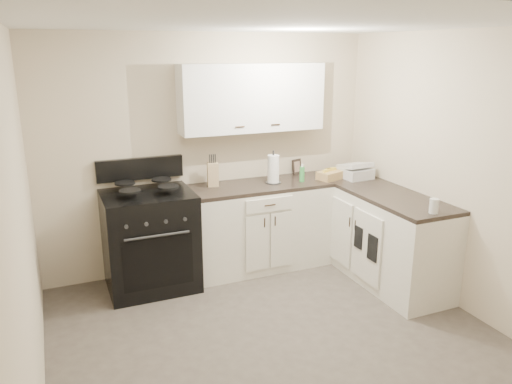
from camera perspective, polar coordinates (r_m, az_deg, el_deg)
name	(u,v)px	position (r m, az deg, el deg)	size (l,w,h in m)	color
floor	(282,344)	(4.29, 2.95, -16.92)	(3.60, 3.60, 0.00)	#473F38
ceiling	(287,23)	(3.60, 3.55, 18.71)	(3.60, 3.60, 0.00)	white
wall_back	(210,154)	(5.38, -5.25, 4.38)	(3.60, 3.60, 0.00)	beige
wall_right	(466,175)	(4.81, 22.89, 1.76)	(3.60, 3.60, 0.00)	beige
wall_left	(22,231)	(3.41, -25.18, -4.04)	(3.60, 3.60, 0.00)	beige
wall_front	(467,308)	(2.40, 22.96, -12.12)	(3.60, 3.60, 0.00)	beige
base_cabinets_back	(258,227)	(5.47, 0.18, -4.07)	(1.55, 0.60, 0.90)	silver
base_cabinets_right	(375,233)	(5.45, 13.41, -4.61)	(0.60, 1.90, 0.90)	silver
countertop_back	(258,186)	(5.33, 0.18, 0.68)	(1.55, 0.60, 0.04)	black
countertop_right	(378,191)	(5.31, 13.74, 0.15)	(0.60, 1.90, 0.04)	black
upper_cabinets	(252,98)	(5.30, -0.46, 10.72)	(1.55, 0.30, 0.70)	white
stove	(150,243)	(5.13, -12.02, -5.74)	(0.87, 0.74, 1.05)	black
knife_block	(213,174)	(5.25, -4.95, 2.01)	(0.11, 0.10, 0.25)	tan
paper_towel	(273,169)	(5.34, 1.99, 2.62)	(0.13, 0.13, 0.30)	white
soap_bottle	(302,174)	(5.44, 5.28, 2.04)	(0.05, 0.05, 0.16)	green
picture_frame	(297,166)	(5.78, 4.69, 2.92)	(0.14, 0.02, 0.17)	black
wicker_basket	(330,175)	(5.58, 8.44, 1.90)	(0.27, 0.18, 0.09)	tan
countertop_grill	(356,173)	(5.68, 11.35, 2.12)	(0.31, 0.29, 0.11)	silver
glass_jar	(434,206)	(4.64, 19.66, -1.52)	(0.08, 0.08, 0.13)	silver
oven_mitt_near	(373,248)	(4.95, 13.20, -6.26)	(0.02, 0.15, 0.26)	black
oven_mitt_far	(359,237)	(5.12, 11.66, -5.11)	(0.02, 0.13, 0.23)	black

